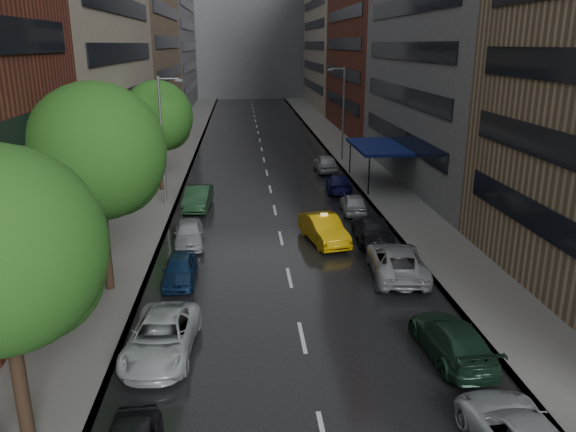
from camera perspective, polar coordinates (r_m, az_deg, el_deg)
The scene contains 13 objects.
road at distance 60.96m, azimuth -2.62°, elevation 6.47°, with size 14.00×140.00×0.01m, color black.
sidewalk_left at distance 61.28m, azimuth -11.11°, elevation 6.29°, with size 4.00×140.00×0.15m, color gray.
sidewalk_right at distance 61.93m, azimuth 5.78°, elevation 6.64°, with size 4.00×140.00×0.15m, color gray.
buildings_right at distance 68.87m, azimuth 10.34°, elevation 20.01°, with size 8.05×109.10×36.00m.
building_far at distance 127.98m, azimuth -4.01°, elevation 19.20°, with size 40.00×14.00×32.00m, color slate.
tree_mid at distance 26.23m, azimuth -18.87°, elevation 6.18°, with size 6.12×6.12×9.75m.
tree_far at distance 44.76m, azimuth -13.12°, elevation 9.83°, with size 5.42×5.42×8.64m.
taxi at distance 33.05m, azimuth 3.66°, elevation -1.33°, with size 1.70×4.89×1.61m, color #E4AB0C.
parked_cars_left at distance 27.81m, azimuth -11.01°, elevation -5.46°, with size 2.74×30.58×1.58m.
parked_cars_right at distance 32.45m, azimuth 9.10°, elevation -2.01°, with size 3.16×42.28×1.59m.
street_lamp_left at distance 40.74m, azimuth -12.58°, elevation 7.74°, with size 1.74×0.22×9.00m.
street_lamp_right at distance 56.13m, azimuth 5.55°, elevation 10.53°, with size 1.74×0.22×9.00m.
awning at distance 46.96m, azimuth 9.18°, elevation 6.95°, with size 4.00×8.00×3.12m.
Camera 1 is at (-2.23, -9.87, 11.24)m, focal length 35.00 mm.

